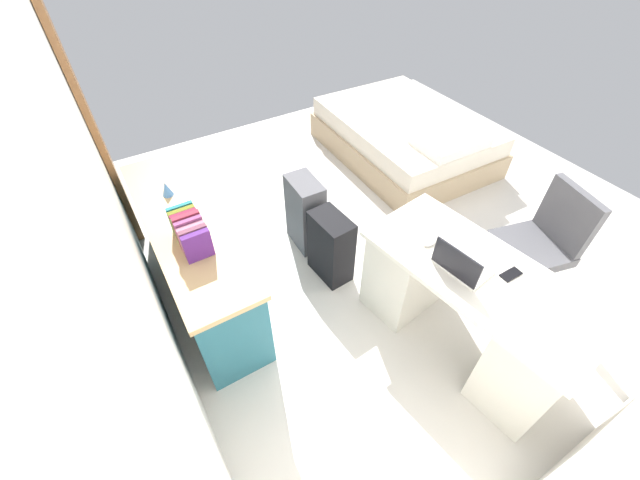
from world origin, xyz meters
name	(u,v)px	position (x,y,z in m)	size (l,w,h in m)	color
ground_plane	(384,235)	(0.00, 0.00, 0.00)	(5.21, 5.21, 0.00)	beige
wall_back	(96,191)	(0.00, 2.03, 1.32)	(4.21, 0.10, 2.64)	silver
door_wooden	(89,117)	(1.55, 1.95, 1.02)	(0.88, 0.05, 2.04)	#936038
desk	(466,307)	(-1.13, 0.24, 0.39)	(1.52, 0.85, 0.75)	silver
office_chair	(535,250)	(-1.04, -0.56, 0.42)	(0.56, 0.56, 0.94)	black
credenza	(194,257)	(0.26, 1.65, 0.37)	(1.80, 0.48, 0.75)	#235B6B
bed	(404,137)	(0.99, -1.03, 0.24)	(1.94, 1.46, 0.58)	tan
suitcase_black	(331,247)	(-0.12, 0.67, 0.30)	(0.36, 0.22, 0.60)	black
suitcase_spare_grey	(305,213)	(0.31, 0.66, 0.33)	(0.36, 0.22, 0.67)	#4C4C51
laptop	(460,265)	(-1.05, 0.35, 0.80)	(0.34, 0.26, 0.21)	silver
computer_mouse	(429,242)	(-0.79, 0.35, 0.76)	(0.06, 0.10, 0.03)	white
cell_phone_near_laptop	(511,274)	(-1.24, 0.11, 0.75)	(0.07, 0.14, 0.01)	black
book_row	(190,231)	(0.00, 1.65, 0.85)	(0.35, 0.17, 0.23)	#4D2170
figurine_small	(166,189)	(0.59, 1.65, 0.80)	(0.08, 0.08, 0.11)	#4C7FBF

